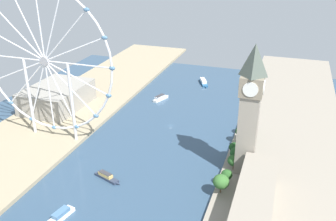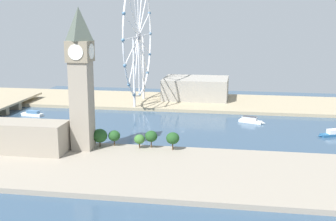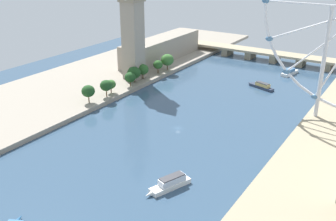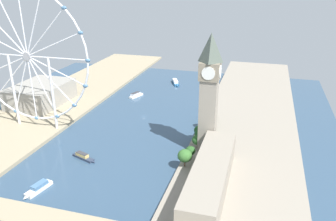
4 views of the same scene
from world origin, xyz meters
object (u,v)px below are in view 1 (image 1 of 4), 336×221
(clock_tower, at_px, (250,109))
(tour_boat_3, at_px, (107,177))
(tour_boat_1, at_px, (203,82))
(ferris_wheel, at_px, (45,62))
(tour_boat_2, at_px, (60,216))
(riverside_hall, at_px, (57,97))
(tour_boat_0, at_px, (161,98))
(parliament_block, at_px, (252,213))

(clock_tower, relative_size, tour_boat_3, 3.97)
(tour_boat_1, bearing_deg, tour_boat_3, -29.77)
(ferris_wheel, height_order, tour_boat_2, ferris_wheel)
(ferris_wheel, xyz_separation_m, riverside_hall, (33.59, -54.41, -55.12))
(tour_boat_0, bearing_deg, parliament_block, -125.03)
(parliament_block, xyz_separation_m, tour_boat_2, (112.12, 27.37, -11.10))
(clock_tower, xyz_separation_m, riverside_hall, (195.82, -55.82, -38.11))
(ferris_wheel, xyz_separation_m, tour_boat_1, (-88.51, -176.33, -66.90))
(ferris_wheel, height_order, tour_boat_3, ferris_wheel)
(tour_boat_0, bearing_deg, tour_boat_3, -154.47)
(clock_tower, relative_size, tour_boat_1, 3.40)
(parliament_block, height_order, tour_boat_1, parliament_block)
(tour_boat_0, relative_size, tour_boat_1, 0.85)
(tour_boat_0, bearing_deg, tour_boat_1, -5.78)
(tour_boat_1, xyz_separation_m, tour_boat_3, (18.30, 216.26, -0.32))
(tour_boat_1, distance_m, tour_boat_2, 264.80)
(parliament_block, relative_size, ferris_wheel, 0.79)
(ferris_wheel, bearing_deg, tour_boat_2, 125.68)
(ferris_wheel, distance_m, tour_boat_3, 105.09)
(parliament_block, bearing_deg, riverside_hall, -28.74)
(ferris_wheel, height_order, tour_boat_0, ferris_wheel)
(riverside_hall, height_order, tour_boat_1, riverside_hall)
(clock_tower, distance_m, riverside_hall, 207.16)
(tour_boat_0, distance_m, tour_boat_1, 72.00)
(parliament_block, relative_size, tour_boat_3, 4.23)
(tour_boat_2, bearing_deg, parliament_block, 114.74)
(riverside_hall, bearing_deg, tour_boat_0, -147.58)
(tour_boat_2, distance_m, tour_boat_3, 47.88)
(riverside_hall, height_order, tour_boat_0, riverside_hall)
(riverside_hall, bearing_deg, tour_boat_3, 137.73)
(parliament_block, bearing_deg, tour_boat_0, -55.48)
(parliament_block, relative_size, tour_boat_0, 4.30)
(clock_tower, xyz_separation_m, tour_boat_3, (92.02, 38.52, -50.21))
(riverside_hall, distance_m, tour_boat_0, 107.59)
(tour_boat_3, bearing_deg, ferris_wheel, 170.14)
(tour_boat_2, bearing_deg, tour_boat_0, -167.27)
(tour_boat_0, height_order, tour_boat_1, tour_boat_0)
(tour_boat_2, bearing_deg, tour_boat_1, -174.59)
(parliament_block, bearing_deg, tour_boat_1, -69.95)
(tour_boat_0, distance_m, tour_boat_2, 199.04)
(clock_tower, relative_size, tour_boat_0, 4.03)
(parliament_block, xyz_separation_m, tour_boat_0, (118.02, -171.58, -10.85))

